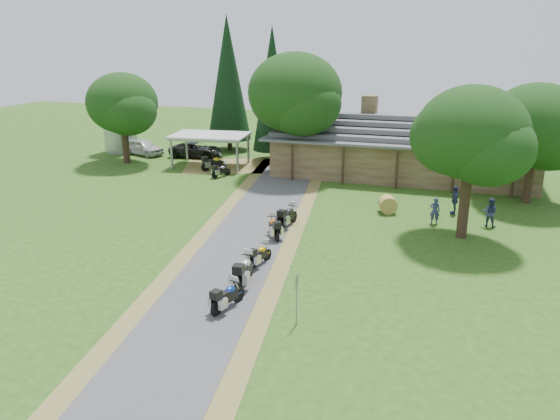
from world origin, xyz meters
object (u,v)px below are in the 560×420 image
(lodge, at_px, (403,145))
(motorcycle_row_b, at_px, (244,269))
(motorcycle_row_e, at_px, (288,215))
(carport, at_px, (211,150))
(silo, at_px, (119,118))
(hay_bale, at_px, (388,204))
(motorcycle_row_d, at_px, (274,226))
(car_white_sedan, at_px, (143,145))
(car_dark_suv, at_px, (196,146))
(motorcycle_row_c, at_px, (260,254))
(motorcycle_carport_b, at_px, (221,170))
(motorcycle_carport_a, at_px, (214,162))
(motorcycle_row_a, at_px, (228,295))

(lodge, relative_size, motorcycle_row_b, 10.00)
(lodge, relative_size, motorcycle_row_e, 10.68)
(lodge, bearing_deg, motorcycle_row_b, -101.67)
(lodge, xyz_separation_m, motorcycle_row_b, (-4.80, -23.26, -1.72))
(carport, bearing_deg, lodge, -0.35)
(motorcycle_row_b, bearing_deg, silo, 38.51)
(hay_bale, bearing_deg, silo, 156.11)
(motorcycle_row_d, xyz_separation_m, motorcycle_row_e, (0.21, 2.00, 0.04))
(car_white_sedan, distance_m, motorcycle_row_d, 25.91)
(motorcycle_row_d, relative_size, motorcycle_row_e, 0.94)
(car_dark_suv, bearing_deg, motorcycle_row_c, -152.37)
(motorcycle_carport_b, bearing_deg, motorcycle_row_b, -127.32)
(motorcycle_carport_a, height_order, hay_bale, motorcycle_carport_a)
(motorcycle_row_e, relative_size, hay_bale, 1.82)
(motorcycle_row_b, distance_m, motorcycle_row_c, 2.29)
(car_dark_suv, xyz_separation_m, motorcycle_row_b, (14.20, -24.51, -0.31))
(car_white_sedan, bearing_deg, lodge, -72.85)
(motorcycle_row_a, bearing_deg, silo, 55.73)
(motorcycle_row_b, bearing_deg, motorcycle_row_d, 2.13)
(car_dark_suv, relative_size, motorcycle_row_e, 2.70)
(motorcycle_row_a, relative_size, motorcycle_row_e, 0.91)
(lodge, bearing_deg, motorcycle_row_c, -103.08)
(carport, xyz_separation_m, motorcycle_row_a, (11.56, -23.99, -0.77))
(carport, xyz_separation_m, motorcycle_row_d, (10.75, -15.33, -0.74))
(silo, distance_m, hay_bale, 30.00)
(motorcycle_row_c, bearing_deg, motorcycle_row_d, 21.64)
(motorcycle_row_a, bearing_deg, motorcycle_row_d, 21.36)
(motorcycle_row_d, bearing_deg, motorcycle_row_e, -36.74)
(motorcycle_row_c, distance_m, motorcycle_carport_b, 18.23)
(lodge, xyz_separation_m, motorcycle_row_a, (-4.62, -25.67, -1.83))
(silo, xyz_separation_m, carport, (11.02, -3.20, -1.87))
(car_white_sedan, bearing_deg, hay_bale, -95.98)
(motorcycle_carport_b, bearing_deg, lodge, -43.39)
(lodge, height_order, motorcycle_carport_b, lodge)
(car_white_sedan, xyz_separation_m, car_dark_suv, (5.31, 0.51, 0.10))
(silo, relative_size, motorcycle_row_d, 3.45)
(lodge, distance_m, motorcycle_row_b, 23.82)
(car_white_sedan, height_order, motorcycle_row_b, car_white_sedan)
(car_white_sedan, bearing_deg, motorcycle_row_c, -119.28)
(motorcycle_carport_a, relative_size, motorcycle_carport_b, 1.23)
(motorcycle_row_a, height_order, hay_bale, motorcycle_row_a)
(lodge, xyz_separation_m, motorcycle_row_c, (-4.87, -20.98, -1.86))
(motorcycle_row_d, distance_m, motorcycle_carport_a, 16.98)
(lodge, xyz_separation_m, carport, (-16.18, -1.68, -1.06))
(car_dark_suv, xyz_separation_m, motorcycle_row_d, (13.57, -18.26, -0.39))
(car_white_sedan, distance_m, motorcycle_carport_a, 9.87)
(lodge, relative_size, car_white_sedan, 3.82)
(motorcycle_row_d, height_order, motorcycle_carport_b, motorcycle_row_d)
(motorcycle_row_c, height_order, motorcycle_carport_b, motorcycle_row_c)
(lodge, xyz_separation_m, hay_bale, (0.12, -10.58, -1.90))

